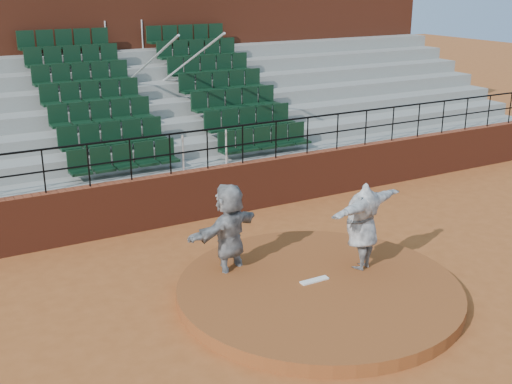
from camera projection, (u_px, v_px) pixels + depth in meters
ground at (318, 296)px, 12.48m from camera, size 90.00×90.00×0.00m
pitchers_mound at (319, 290)px, 12.44m from camera, size 5.50×5.50×0.25m
pitching_rubber at (315, 280)px, 12.52m from camera, size 0.60×0.15×0.03m
boundary_wall at (209, 193)px, 16.41m from camera, size 24.00×0.30×1.30m
wall_railing at (207, 140)px, 15.97m from camera, size 24.04×0.05×1.03m
seating_deck at (156, 134)px, 19.19m from camera, size 24.00×5.97×4.63m
press_box_facade at (111, 50)px, 21.78m from camera, size 24.00×3.00×7.10m
pitcher at (362, 226)px, 12.82m from camera, size 2.31×1.26×1.82m
fielder at (229, 232)px, 12.85m from camera, size 2.00×1.27×2.06m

